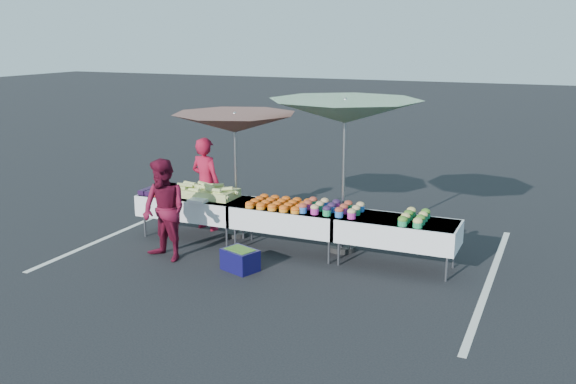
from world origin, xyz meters
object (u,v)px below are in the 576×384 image
at_px(table_center, 288,217).
at_px(vendor, 206,184).
at_px(umbrella_right, 345,113).
at_px(table_right, 397,230).
at_px(umbrella_left, 235,124).
at_px(storage_bin, 240,259).
at_px(customer, 164,210).
at_px(table_left, 193,205).

xyz_separation_m(table_center, vendor, (-1.86, 0.55, 0.26)).
bearing_deg(umbrella_right, table_center, -153.43).
distance_m(table_right, umbrella_left, 3.30).
xyz_separation_m(table_center, umbrella_left, (-1.17, 0.40, 1.40)).
height_order(table_right, storage_bin, table_right).
xyz_separation_m(customer, umbrella_left, (0.44, 1.54, 1.18)).
xyz_separation_m(table_center, customer, (-1.61, -1.14, 0.22)).
relative_size(table_left, umbrella_right, 0.65).
bearing_deg(umbrella_right, customer, -147.47).
bearing_deg(customer, table_center, 51.05).
bearing_deg(customer, table_left, 115.45).
height_order(table_right, umbrella_left, umbrella_left).
distance_m(table_right, umbrella_right, 2.00).
distance_m(table_left, table_center, 1.80).
height_order(umbrella_right, storage_bin, umbrella_right).
relative_size(vendor, customer, 1.05).
bearing_deg(umbrella_left, table_center, -18.95).
height_order(table_center, vendor, vendor).
distance_m(customer, umbrella_right, 3.21).
relative_size(table_right, umbrella_right, 0.65).
bearing_deg(table_center, vendor, 163.55).
height_order(table_left, storage_bin, table_left).
bearing_deg(table_right, table_center, 180.00).
bearing_deg(vendor, table_left, 108.29).
bearing_deg(table_center, customer, -144.77).
distance_m(vendor, storage_bin, 2.36).
xyz_separation_m(vendor, umbrella_left, (0.70, -0.15, 1.14)).
bearing_deg(table_left, table_center, 0.00).
bearing_deg(table_right, storage_bin, -152.52).
relative_size(table_left, table_center, 1.00).
relative_size(umbrella_right, storage_bin, 4.74).
distance_m(vendor, customer, 1.71).
bearing_deg(vendor, table_right, -176.76).
distance_m(table_right, storage_bin, 2.41).
relative_size(table_right, vendor, 1.10).
distance_m(vendor, umbrella_left, 1.35).
bearing_deg(table_center, umbrella_right, 26.57).
relative_size(table_left, table_right, 1.00).
bearing_deg(vendor, customer, 110.40).
bearing_deg(table_left, storage_bin, -36.20).
xyz_separation_m(vendor, umbrella_right, (2.66, -0.15, 1.43)).
relative_size(table_center, customer, 1.16).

